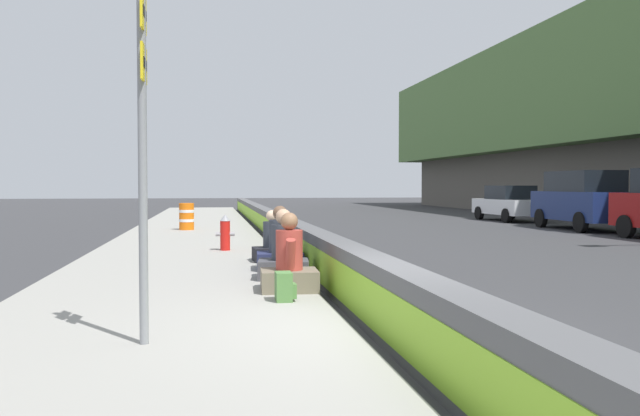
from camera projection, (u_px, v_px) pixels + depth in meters
name	position (u px, v px, depth m)	size (l,w,h in m)	color
ground_plane	(392.00, 338.00, 7.42)	(160.00, 160.00, 0.00)	#353538
sidewalk_strip	(151.00, 342.00, 6.99)	(80.00, 4.40, 0.14)	gray
jersey_barrier	(391.00, 301.00, 7.41)	(76.00, 0.45, 0.85)	#545456
route_sign_post	(143.00, 137.00, 6.53)	(0.44, 0.09, 3.60)	gray
fire_hydrant	(225.00, 232.00, 16.02)	(0.26, 0.46, 0.88)	red
seated_person_foreground	(289.00, 266.00, 9.89)	(0.76, 0.88, 1.18)	#706651
seated_person_middle	(283.00, 257.00, 11.20)	(0.82, 0.94, 1.19)	#424247
seated_person_rear	(280.00, 249.00, 12.40)	(0.78, 0.90, 1.21)	#23284C
seated_person_far	(272.00, 245.00, 13.75)	(0.70, 0.81, 1.07)	black
backpack	(284.00, 287.00, 9.02)	(0.32, 0.28, 0.40)	#4C7A3D
construction_barrel	(187.00, 216.00, 23.34)	(0.54, 0.54, 0.95)	orange
parked_car_fourth	(583.00, 199.00, 25.38)	(4.85, 2.17, 2.28)	navy
parked_car_midline	(509.00, 203.00, 31.61)	(4.56, 2.06, 1.71)	silver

